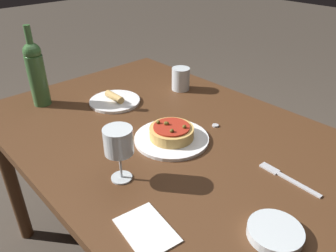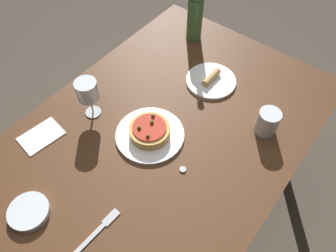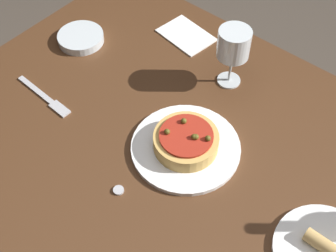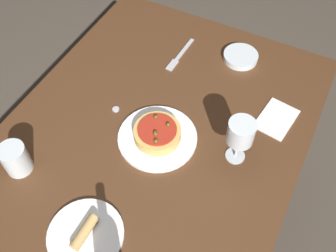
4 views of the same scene
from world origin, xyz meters
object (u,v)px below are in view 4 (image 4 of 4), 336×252
at_px(pizza, 157,133).
at_px(bottle_cap, 116,109).
at_px(side_bowl, 241,57).
at_px(side_plate, 87,235).
at_px(water_cup, 16,159).
at_px(fork, 179,56).
at_px(dining_table, 144,162).
at_px(wine_glass, 241,133).
at_px(dinner_plate, 157,138).

relative_size(pizza, bottle_cap, 6.36).
relative_size(side_bowl, side_plate, 0.62).
distance_m(water_cup, side_bowl, 0.88).
distance_m(side_bowl, fork, 0.23).
xyz_separation_m(water_cup, side_plate, (-0.09, -0.31, -0.04)).
bearing_deg(water_cup, fork, -18.51).
xyz_separation_m(dining_table, fork, (0.43, 0.08, 0.09)).
distance_m(wine_glass, side_bowl, 0.46).
xyz_separation_m(pizza, side_plate, (-0.38, 0.02, -0.02)).
xyz_separation_m(dining_table, wine_glass, (0.11, -0.27, 0.21)).
xyz_separation_m(water_cup, bottle_cap, (0.33, -0.14, -0.05)).
bearing_deg(side_plate, wine_glass, -32.07).
relative_size(pizza, water_cup, 1.50).
bearing_deg(side_plate, dinner_plate, -3.08).
bearing_deg(fork, dining_table, 13.16).
distance_m(wine_glass, side_plate, 0.52).
bearing_deg(water_cup, side_bowl, -29.84).
height_order(dinner_plate, pizza, pizza).
bearing_deg(wine_glass, fork, 47.62).
bearing_deg(water_cup, bottle_cap, -23.38).
bearing_deg(water_cup, wine_glass, -59.43).
height_order(dinner_plate, side_bowl, side_bowl).
xyz_separation_m(dinner_plate, side_bowl, (0.47, -0.11, 0.01)).
xyz_separation_m(dining_table, bottle_cap, (0.10, 0.16, 0.09)).
height_order(water_cup, fork, water_cup).
relative_size(dining_table, side_plate, 6.43).
height_order(side_plate, bottle_cap, side_plate).
height_order(pizza, fork, pizza).
bearing_deg(side_plate, dining_table, 0.64).
height_order(pizza, wine_glass, wine_glass).
relative_size(dining_table, side_bowl, 10.43).
relative_size(wine_glass, fork, 0.86).
bearing_deg(dining_table, side_bowl, -14.11).
relative_size(dinner_plate, water_cup, 2.54).
bearing_deg(fork, side_plate, 8.90).
relative_size(dining_table, bottle_cap, 57.14).
bearing_deg(dinner_plate, dining_table, 156.21).
distance_m(dining_table, pizza, 0.13).
relative_size(side_bowl, fork, 0.67).
height_order(side_bowl, side_plate, side_plate).
relative_size(water_cup, bottle_cap, 4.24).
relative_size(dining_table, dinner_plate, 5.30).
bearing_deg(side_plate, bottle_cap, 21.38).
xyz_separation_m(pizza, bottle_cap, (0.04, 0.18, -0.03)).
xyz_separation_m(dining_table, side_bowl, (0.53, -0.13, 0.10)).
distance_m(dining_table, water_cup, 0.41).
height_order(dining_table, water_cup, water_cup).
bearing_deg(side_plate, pizza, -3.10).
distance_m(fork, bottle_cap, 0.34).
bearing_deg(pizza, water_cup, 131.35).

